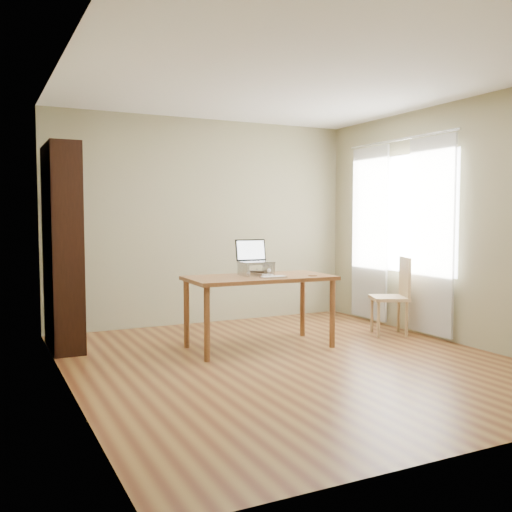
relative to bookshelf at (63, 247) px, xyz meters
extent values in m
cube|color=#5A2D17|center=(1.83, -1.55, -1.06)|extent=(4.00, 4.50, 0.02)
cube|color=white|center=(1.83, -1.55, 1.56)|extent=(4.00, 4.50, 0.02)
cube|color=#8E8C60|center=(1.83, 0.71, 0.25)|extent=(4.00, 0.02, 2.60)
cube|color=#8E8C60|center=(1.83, -3.81, 0.25)|extent=(4.00, 0.02, 2.60)
cube|color=#8E8C60|center=(-0.18, -1.55, 0.25)|extent=(0.02, 4.50, 2.60)
cube|color=#8E8C60|center=(3.84, -1.55, 0.25)|extent=(0.02, 4.50, 2.60)
cube|color=white|center=(3.81, -0.75, 0.35)|extent=(0.01, 1.80, 1.40)
cube|color=black|center=(-0.01, -0.43, 0.00)|extent=(0.30, 0.04, 2.10)
cube|color=black|center=(-0.01, 0.43, 0.00)|extent=(0.30, 0.04, 2.10)
cube|color=black|center=(-0.15, 0.00, 0.00)|extent=(0.02, 0.90, 2.10)
cube|color=black|center=(-0.01, 0.00, -1.02)|extent=(0.30, 0.84, 0.02)
cube|color=black|center=(0.02, 0.00, -0.85)|extent=(0.20, 0.78, 0.28)
cube|color=black|center=(-0.01, 0.00, -0.68)|extent=(0.30, 0.84, 0.03)
cube|color=black|center=(0.02, 0.00, -0.51)|extent=(0.20, 0.78, 0.28)
cube|color=black|center=(-0.01, 0.00, -0.34)|extent=(0.30, 0.84, 0.02)
cube|color=black|center=(0.02, 0.00, -0.17)|extent=(0.20, 0.78, 0.28)
cube|color=black|center=(-0.01, 0.00, 0.00)|extent=(0.30, 0.84, 0.02)
cube|color=black|center=(0.02, 0.00, 0.17)|extent=(0.20, 0.78, 0.28)
cube|color=black|center=(-0.01, 0.00, 0.34)|extent=(0.30, 0.84, 0.02)
cube|color=black|center=(0.02, 0.00, 0.51)|extent=(0.20, 0.78, 0.28)
cube|color=black|center=(-0.01, 0.00, 0.68)|extent=(0.30, 0.84, 0.02)
cube|color=black|center=(0.02, 0.00, 0.85)|extent=(0.20, 0.78, 0.28)
cube|color=black|center=(-0.01, 0.00, 1.02)|extent=(0.30, 0.84, 0.03)
cube|color=silver|center=(3.75, -1.30, 0.10)|extent=(0.03, 0.70, 2.20)
cube|color=silver|center=(3.75, -0.20, 0.10)|extent=(0.03, 0.70, 2.20)
cylinder|color=silver|center=(3.75, -0.75, 1.23)|extent=(0.03, 1.90, 0.03)
cube|color=brown|center=(1.83, -0.88, -0.32)|extent=(1.52, 0.79, 0.04)
cylinder|color=brown|center=(1.14, -0.56, -0.70)|extent=(0.06, 0.06, 0.71)
cylinder|color=brown|center=(2.52, -0.56, -0.70)|extent=(0.06, 0.06, 0.71)
cylinder|color=brown|center=(1.14, -1.20, -0.70)|extent=(0.06, 0.06, 0.71)
cylinder|color=brown|center=(2.52, -1.20, -0.70)|extent=(0.06, 0.06, 0.71)
cube|color=silver|center=(1.68, -0.80, -0.24)|extent=(0.03, 0.25, 0.12)
cube|color=silver|center=(1.97, -0.80, -0.24)|extent=(0.03, 0.25, 0.12)
cube|color=silver|center=(1.83, -0.80, -0.17)|extent=(0.32, 0.25, 0.01)
cube|color=silver|center=(1.83, -0.80, -0.16)|extent=(0.35, 0.25, 0.02)
cube|color=black|center=(1.83, -0.66, -0.04)|extent=(0.34, 0.06, 0.23)
cube|color=white|center=(1.83, -0.67, -0.04)|extent=(0.31, 0.05, 0.20)
cube|color=silver|center=(1.87, -1.10, -0.29)|extent=(0.27, 0.12, 0.02)
cube|color=silver|center=(1.87, -1.10, -0.28)|extent=(0.25, 0.10, 0.00)
cylinder|color=brown|center=(2.33, -1.11, -0.30)|extent=(0.09, 0.09, 0.01)
ellipsoid|color=#49403A|center=(1.86, -0.77, -0.24)|extent=(0.16, 0.36, 0.12)
ellipsoid|color=#49403A|center=(1.86, -0.66, -0.24)|extent=(0.14, 0.15, 0.11)
ellipsoid|color=#49403A|center=(1.86, -0.96, -0.22)|extent=(0.09, 0.09, 0.09)
ellipsoid|color=silver|center=(1.86, -0.92, -0.25)|extent=(0.09, 0.09, 0.08)
sphere|color=silver|center=(1.86, -0.99, -0.23)|extent=(0.04, 0.04, 0.04)
cone|color=#49403A|center=(1.83, -0.95, -0.18)|extent=(0.03, 0.04, 0.04)
cone|color=#49403A|center=(1.89, -0.95, -0.18)|extent=(0.03, 0.04, 0.04)
cylinder|color=silver|center=(1.83, -0.97, -0.29)|extent=(0.03, 0.09, 0.03)
cylinder|color=silver|center=(1.89, -0.97, -0.29)|extent=(0.03, 0.09, 0.03)
cylinder|color=#49403A|center=(1.95, -0.64, -0.28)|extent=(0.13, 0.19, 0.03)
cube|color=tan|center=(3.47, -0.96, -0.62)|extent=(0.53, 0.53, 0.04)
cylinder|color=tan|center=(3.30, -1.12, -0.84)|extent=(0.04, 0.04, 0.43)
cylinder|color=tan|center=(3.63, -1.12, -0.84)|extent=(0.04, 0.04, 0.43)
cylinder|color=tan|center=(3.30, -0.80, -0.84)|extent=(0.04, 0.04, 0.43)
cylinder|color=tan|center=(3.63, -0.80, -0.84)|extent=(0.04, 0.04, 0.43)
cube|color=tan|center=(3.65, -0.96, -0.39)|extent=(0.18, 0.36, 0.47)
camera|label=1|loc=(-0.80, -6.14, 0.32)|focal=40.00mm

